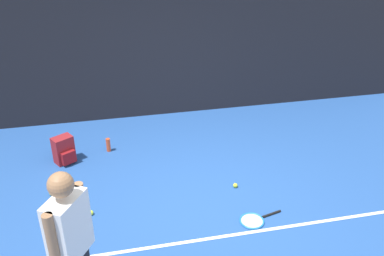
{
  "coord_description": "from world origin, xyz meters",
  "views": [
    {
      "loc": [
        -1.04,
        -4.39,
        3.58
      ],
      "look_at": [
        0.0,
        0.4,
        1.0
      ],
      "focal_mm": 39.23,
      "sensor_mm": 36.0,
      "label": 1
    }
  ],
  "objects_px": {
    "tennis_racket": "(254,220)",
    "tennis_ball_by_fence": "(52,193)",
    "water_bottle": "(108,145)",
    "backpack": "(64,150)",
    "tennis_player": "(71,243)",
    "tennis_ball_mid_court": "(91,213)",
    "tennis_ball_near_player": "(235,185)"
  },
  "relations": [
    {
      "from": "tennis_ball_mid_court",
      "to": "water_bottle",
      "type": "bearing_deg",
      "value": 79.62
    },
    {
      "from": "tennis_ball_by_fence",
      "to": "backpack",
      "type": "bearing_deg",
      "value": 80.06
    },
    {
      "from": "tennis_ball_mid_court",
      "to": "tennis_racket",
      "type": "bearing_deg",
      "value": -15.52
    },
    {
      "from": "tennis_racket",
      "to": "tennis_ball_by_fence",
      "type": "height_order",
      "value": "tennis_ball_by_fence"
    },
    {
      "from": "tennis_ball_by_fence",
      "to": "tennis_ball_near_player",
      "type": "bearing_deg",
      "value": -8.04
    },
    {
      "from": "tennis_player",
      "to": "tennis_ball_mid_court",
      "type": "xyz_separation_m",
      "value": [
        0.07,
        1.57,
        -0.93
      ]
    },
    {
      "from": "tennis_player",
      "to": "tennis_racket",
      "type": "bearing_deg",
      "value": 146.5
    },
    {
      "from": "tennis_racket",
      "to": "backpack",
      "type": "distance_m",
      "value": 3.15
    },
    {
      "from": "tennis_racket",
      "to": "tennis_ball_mid_court",
      "type": "distance_m",
      "value": 2.13
    },
    {
      "from": "tennis_racket",
      "to": "tennis_player",
      "type": "bearing_deg",
      "value": 11.24
    },
    {
      "from": "tennis_ball_mid_court",
      "to": "tennis_ball_near_player",
      "type": "bearing_deg",
      "value": 5.19
    },
    {
      "from": "water_bottle",
      "to": "tennis_player",
      "type": "bearing_deg",
      "value": -96.58
    },
    {
      "from": "tennis_player",
      "to": "tennis_racket",
      "type": "relative_size",
      "value": 2.67
    },
    {
      "from": "tennis_racket",
      "to": "backpack",
      "type": "height_order",
      "value": "backpack"
    },
    {
      "from": "tennis_ball_near_player",
      "to": "tennis_ball_by_fence",
      "type": "height_order",
      "value": "same"
    },
    {
      "from": "tennis_ball_near_player",
      "to": "tennis_ball_by_fence",
      "type": "xyz_separation_m",
      "value": [
        -2.58,
        0.36,
        0.0
      ]
    },
    {
      "from": "tennis_ball_near_player",
      "to": "water_bottle",
      "type": "distance_m",
      "value": 2.25
    },
    {
      "from": "tennis_player",
      "to": "backpack",
      "type": "height_order",
      "value": "tennis_player"
    },
    {
      "from": "tennis_player",
      "to": "tennis_racket",
      "type": "xyz_separation_m",
      "value": [
        2.13,
        1.0,
        -0.95
      ]
    },
    {
      "from": "backpack",
      "to": "tennis_ball_by_fence",
      "type": "bearing_deg",
      "value": -130.91
    },
    {
      "from": "backpack",
      "to": "tennis_ball_mid_court",
      "type": "height_order",
      "value": "backpack"
    },
    {
      "from": "tennis_player",
      "to": "water_bottle",
      "type": "bearing_deg",
      "value": -155.36
    },
    {
      "from": "tennis_racket",
      "to": "tennis_ball_by_fence",
      "type": "bearing_deg",
      "value": -37.41
    },
    {
      "from": "tennis_ball_by_fence",
      "to": "water_bottle",
      "type": "relative_size",
      "value": 0.29
    },
    {
      "from": "tennis_ball_by_fence",
      "to": "tennis_ball_mid_court",
      "type": "relative_size",
      "value": 1.0
    },
    {
      "from": "tennis_ball_by_fence",
      "to": "tennis_ball_mid_court",
      "type": "height_order",
      "value": "same"
    },
    {
      "from": "tennis_player",
      "to": "tennis_ball_near_player",
      "type": "relative_size",
      "value": 25.76
    },
    {
      "from": "tennis_player",
      "to": "water_bottle",
      "type": "relative_size",
      "value": 7.37
    },
    {
      "from": "water_bottle",
      "to": "tennis_racket",
      "type": "bearing_deg",
      "value": -51.05
    },
    {
      "from": "tennis_player",
      "to": "tennis_ball_near_player",
      "type": "height_order",
      "value": "tennis_player"
    },
    {
      "from": "tennis_player",
      "to": "tennis_ball_by_fence",
      "type": "bearing_deg",
      "value": -136.44
    },
    {
      "from": "backpack",
      "to": "water_bottle",
      "type": "height_order",
      "value": "backpack"
    }
  ]
}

